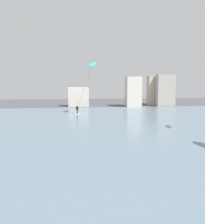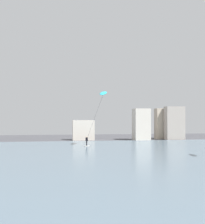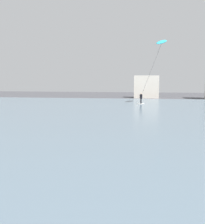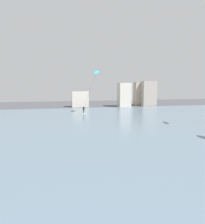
{
  "view_description": "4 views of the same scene",
  "coord_description": "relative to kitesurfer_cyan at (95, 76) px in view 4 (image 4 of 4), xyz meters",
  "views": [
    {
      "loc": [
        -1.79,
        -6.99,
        7.28
      ],
      "look_at": [
        0.95,
        16.8,
        4.16
      ],
      "focal_mm": 45.99,
      "sensor_mm": 36.0,
      "label": 1
    },
    {
      "loc": [
        -5.41,
        -4.66,
        4.99
      ],
      "look_at": [
        -2.23,
        16.01,
        5.36
      ],
      "focal_mm": 47.22,
      "sensor_mm": 36.0,
      "label": 2
    },
    {
      "loc": [
        0.61,
        -1.57,
        4.28
      ],
      "look_at": [
        -1.49,
        12.74,
        2.6
      ],
      "focal_mm": 50.26,
      "sensor_mm": 36.0,
      "label": 3
    },
    {
      "loc": [
        -5.98,
        -2.0,
        6.83
      ],
      "look_at": [
        -2.84,
        13.13,
        4.73
      ],
      "focal_mm": 34.55,
      "sensor_mm": 36.0,
      "label": 4
    }
  ],
  "objects": [
    {
      "name": "water_bay",
      "position": [
        -2.14,
        -14.99,
        -8.36
      ],
      "size": [
        84.0,
        52.0,
        0.1
      ],
      "primitive_type": "cube",
      "color": "slate",
      "rests_on": "ground"
    },
    {
      "name": "far_shore_buildings",
      "position": [
        11.83,
        13.3,
        -5.12
      ],
      "size": [
        24.47,
        5.53,
        7.36
      ],
      "color": "beige",
      "rests_on": "ground"
    },
    {
      "name": "kitesurfer_cyan",
      "position": [
        0.0,
        0.0,
        0.0
      ],
      "size": [
        4.47,
        3.58,
        9.6
      ],
      "color": "silver",
      "rests_on": "water_bay"
    }
  ]
}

